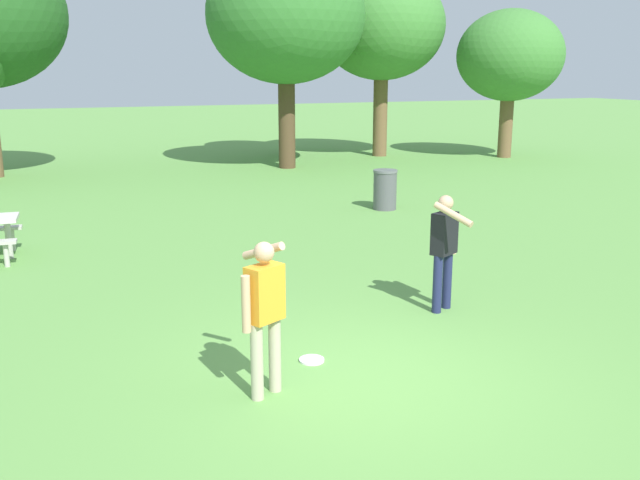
# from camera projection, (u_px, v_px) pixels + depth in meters

# --- Properties ---
(ground_plane) EXTENTS (120.00, 120.00, 0.00)m
(ground_plane) POSITION_uv_depth(u_px,v_px,m) (362.00, 379.00, 7.66)
(ground_plane) COLOR #609947
(person_thrower) EXTENTS (0.56, 0.82, 1.64)m
(person_thrower) POSITION_uv_depth(u_px,v_px,m) (264.00, 307.00, 7.07)
(person_thrower) COLOR #B7AD93
(person_thrower) RESTS_ON ground
(person_catcher) EXTENTS (0.56, 0.82, 1.64)m
(person_catcher) POSITION_uv_depth(u_px,v_px,m) (445.00, 244.00, 9.61)
(person_catcher) COLOR #1E234C
(person_catcher) RESTS_ON ground
(frisbee) EXTENTS (0.30, 0.30, 0.03)m
(frisbee) POSITION_uv_depth(u_px,v_px,m) (312.00, 360.00, 8.12)
(frisbee) COLOR white
(frisbee) RESTS_ON ground
(trash_can_beside_table) EXTENTS (0.59, 0.59, 0.96)m
(trash_can_beside_table) POSITION_uv_depth(u_px,v_px,m) (385.00, 190.00, 16.85)
(trash_can_beside_table) COLOR #515156
(trash_can_beside_table) RESTS_ON ground
(tree_far_right) EXTENTS (5.24, 5.24, 7.27)m
(tree_far_right) POSITION_uv_depth(u_px,v_px,m) (286.00, 16.00, 22.94)
(tree_far_right) COLOR #4C3823
(tree_far_right) RESTS_ON ground
(tree_slender_mid) EXTENTS (3.22, 3.22, 5.77)m
(tree_slender_mid) POSITION_uv_depth(u_px,v_px,m) (285.00, 42.00, 26.87)
(tree_slender_mid) COLOR #4C3823
(tree_slender_mid) RESTS_ON ground
(tree_back_left) EXTENTS (4.76, 4.76, 6.94)m
(tree_back_left) POSITION_uv_depth(u_px,v_px,m) (382.00, 26.00, 26.35)
(tree_back_left) COLOR brown
(tree_back_left) RESTS_ON ground
(tree_back_right) EXTENTS (3.97, 3.97, 5.50)m
(tree_back_right) POSITION_uv_depth(u_px,v_px,m) (510.00, 56.00, 26.15)
(tree_back_right) COLOR brown
(tree_back_right) RESTS_ON ground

